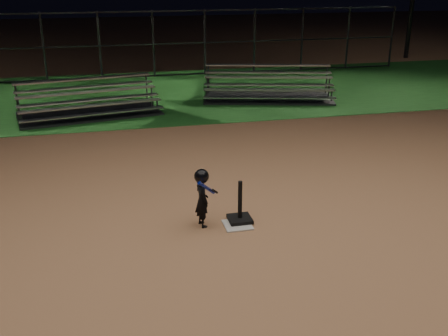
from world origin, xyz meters
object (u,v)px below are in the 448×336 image
at_px(batting_tee, 240,214).
at_px(bleacher_right, 268,92).
at_px(bleacher_left, 89,108).
at_px(child_batter, 202,196).
at_px(home_plate, 238,225).

xyz_separation_m(batting_tee, bleacher_right, (3.13, 8.41, 0.06)).
xyz_separation_m(bleacher_left, bleacher_right, (5.63, 0.78, 0.01)).
bearing_deg(batting_tee, bleacher_left, 108.14).
bearing_deg(bleacher_left, child_batter, -86.90).
relative_size(home_plate, batting_tee, 0.63).
height_order(home_plate, batting_tee, batting_tee).
xyz_separation_m(batting_tee, bleacher_left, (-2.50, 7.64, 0.05)).
xyz_separation_m(child_batter, bleacher_right, (3.76, 8.40, -0.32)).
bearing_deg(batting_tee, home_plate, -119.71).
bearing_deg(bleacher_right, bleacher_left, -157.96).
height_order(batting_tee, bleacher_right, bleacher_right).
height_order(home_plate, child_batter, child_batter).
bearing_deg(child_batter, bleacher_left, 1.33).
distance_m(bleacher_left, bleacher_right, 5.68).
distance_m(home_plate, batting_tee, 0.20).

